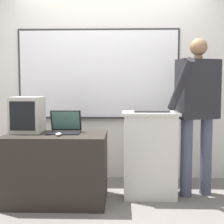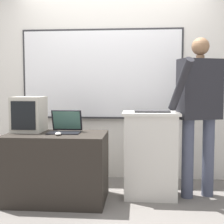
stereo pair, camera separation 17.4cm
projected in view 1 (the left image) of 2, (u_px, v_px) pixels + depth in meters
name	position (u px, v px, depth m)	size (l,w,h in m)	color
ground_plane	(106.00, 212.00, 3.07)	(30.00, 30.00, 0.00)	slate
back_wall	(110.00, 81.00, 4.19)	(6.40, 0.17, 2.60)	silver
lectern_podium	(150.00, 154.00, 3.48)	(0.62, 0.42, 0.95)	beige
side_desk	(56.00, 168.00, 3.32)	(1.06, 0.65, 0.73)	#28231E
person_presenter	(198.00, 105.00, 3.46)	(0.64, 0.68, 1.76)	#474C60
laptop	(65.00, 126.00, 3.39)	(0.34, 0.29, 0.24)	black
wireless_keyboard	(152.00, 111.00, 3.39)	(0.38, 0.15, 0.02)	#2D2D30
computer_mouse_by_laptop	(59.00, 134.00, 3.17)	(0.06, 0.10, 0.03)	silver
crt_monitor	(27.00, 115.00, 3.41)	(0.32, 0.36, 0.39)	#BCB7A8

